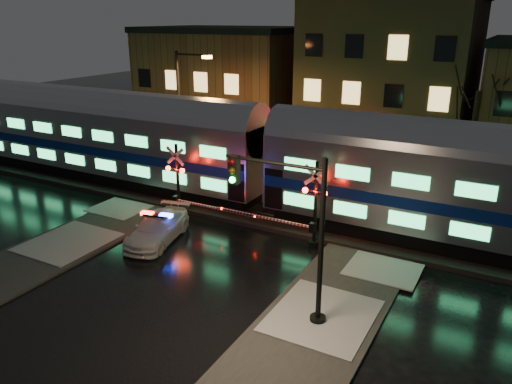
% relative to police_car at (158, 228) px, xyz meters
% --- Properties ---
extents(ground, '(120.00, 120.00, 0.00)m').
position_rel_police_car_xyz_m(ground, '(2.98, 0.60, -0.66)').
color(ground, black).
rests_on(ground, ground).
extents(ballast, '(90.00, 4.20, 0.24)m').
position_rel_police_car_xyz_m(ballast, '(2.98, 5.60, -0.54)').
color(ballast, black).
rests_on(ballast, ground).
extents(sidewalk_left, '(4.00, 20.00, 0.12)m').
position_rel_police_car_xyz_m(sidewalk_left, '(-3.52, -5.40, -0.60)').
color(sidewalk_left, '#2D2D2D').
rests_on(sidewalk_left, ground).
extents(sidewalk_right, '(4.00, 20.00, 0.12)m').
position_rel_police_car_xyz_m(sidewalk_right, '(9.48, -5.40, -0.60)').
color(sidewalk_right, '#2D2D2D').
rests_on(sidewalk_right, ground).
extents(building_left, '(14.00, 10.00, 9.00)m').
position_rel_police_car_xyz_m(building_left, '(-10.02, 22.60, 3.84)').
color(building_left, '#533220').
rests_on(building_left, ground).
extents(building_mid, '(12.00, 11.00, 11.50)m').
position_rel_police_car_xyz_m(building_mid, '(4.98, 23.10, 5.09)').
color(building_mid, brown).
rests_on(building_mid, ground).
extents(train, '(51.00, 3.12, 5.92)m').
position_rel_police_car_xyz_m(train, '(3.11, 5.59, 2.73)').
color(train, black).
rests_on(train, ballast).
extents(police_car, '(2.78, 4.79, 1.46)m').
position_rel_police_car_xyz_m(police_car, '(0.00, 0.00, 0.00)').
color(police_car, silver).
rests_on(police_car, ground).
extents(crossing_signal_right, '(5.93, 0.66, 4.19)m').
position_rel_police_car_xyz_m(crossing_signal_right, '(6.57, 2.91, 1.08)').
color(crossing_signal_right, black).
rests_on(crossing_signal_right, ground).
extents(crossing_signal_left, '(5.76, 0.65, 4.08)m').
position_rel_police_car_xyz_m(crossing_signal_left, '(-0.60, 2.90, 1.03)').
color(crossing_signal_left, black).
rests_on(crossing_signal_left, ground).
extents(traffic_light, '(3.96, 0.71, 6.12)m').
position_rel_police_car_xyz_m(traffic_light, '(8.49, -2.83, 2.60)').
color(traffic_light, black).
rests_on(traffic_light, ground).
extents(streetlight, '(2.76, 0.29, 8.26)m').
position_rel_police_car_xyz_m(streetlight, '(-5.40, 9.60, 4.10)').
color(streetlight, black).
rests_on(streetlight, ground).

